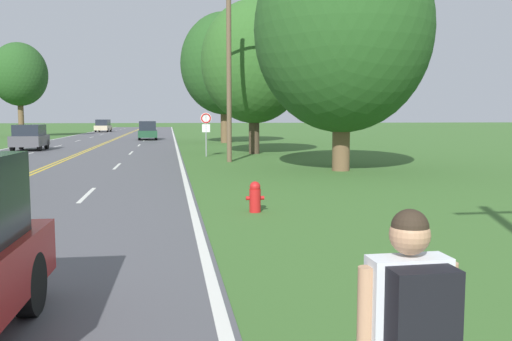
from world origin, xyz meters
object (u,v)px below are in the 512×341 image
(tree_right_cluster, at_px, (225,64))
(tree_behind_sign, at_px, (19,75))
(hitchhiker_person, at_px, (410,330))
(traffic_sign, at_px, (206,124))
(tree_mid_treeline, at_px, (343,30))
(car_dark_green_van_receding, at_px, (148,130))
(tree_left_verge, at_px, (254,62))
(fire_hydrant, at_px, (255,197))
(car_dark_grey_hatchback_mid_far, at_px, (30,137))
(car_champagne_van_distant, at_px, (103,126))

(tree_right_cluster, bearing_deg, tree_behind_sign, 139.56)
(hitchhiker_person, relative_size, tree_right_cluster, 0.16)
(traffic_sign, relative_size, tree_mid_treeline, 0.25)
(tree_mid_treeline, distance_m, car_dark_green_van_receding, 33.48)
(tree_behind_sign, height_order, car_dark_green_van_receding, tree_behind_sign)
(tree_left_verge, bearing_deg, fire_hydrant, -98.86)
(car_dark_grey_hatchback_mid_far, height_order, car_champagne_van_distant, car_champagne_van_distant)
(car_champagne_van_distant, bearing_deg, car_dark_grey_hatchback_mid_far, -176.77)
(hitchhiker_person, distance_m, tree_left_verge, 29.87)
(traffic_sign, bearing_deg, car_dark_grey_hatchback_mid_far, 146.22)
(hitchhiker_person, height_order, car_dark_green_van_receding, car_dark_green_van_receding)
(fire_hydrant, bearing_deg, car_champagne_van_distant, 99.33)
(traffic_sign, relative_size, car_dark_green_van_receding, 0.54)
(traffic_sign, relative_size, car_champagne_van_distant, 0.51)
(hitchhiker_person, distance_m, car_dark_green_van_receding, 50.60)
(car_dark_grey_hatchback_mid_far, bearing_deg, tree_right_cluster, -59.31)
(fire_hydrant, distance_m, tree_behind_sign, 55.00)
(tree_left_verge, xyz_separation_m, car_dark_grey_hatchback_mid_far, (-14.08, 5.55, -4.52))
(tree_behind_sign, relative_size, tree_right_cluster, 0.95)
(fire_hydrant, bearing_deg, hitchhiker_person, -93.94)
(fire_hydrant, bearing_deg, car_dark_grey_hatchback_mid_far, 113.49)
(car_dark_green_van_receding, bearing_deg, tree_mid_treeline, 13.47)
(tree_behind_sign, height_order, car_champagne_van_distant, tree_behind_sign)
(car_dark_grey_hatchback_mid_far, xyz_separation_m, car_dark_green_van_receding, (7.02, 15.63, 0.04))
(traffic_sign, relative_size, tree_left_verge, 0.27)
(fire_hydrant, distance_m, car_dark_grey_hatchback_mid_far, 27.61)
(tree_behind_sign, height_order, tree_mid_treeline, tree_behind_sign)
(car_dark_grey_hatchback_mid_far, bearing_deg, hitchhiker_person, -164.07)
(fire_hydrant, bearing_deg, tree_mid_treeline, 61.10)
(tree_mid_treeline, bearing_deg, hitchhiker_person, -106.91)
(tree_left_verge, bearing_deg, hitchhiker_person, -97.27)
(tree_left_verge, relative_size, car_dark_green_van_receding, 2.03)
(fire_hydrant, distance_m, car_dark_green_van_receding, 41.14)
(tree_mid_treeline, relative_size, tree_right_cluster, 0.89)
(tree_mid_treeline, distance_m, tree_right_cluster, 24.75)
(hitchhiker_person, xyz_separation_m, fire_hydrant, (0.66, 9.54, -0.68))
(fire_hydrant, relative_size, car_dark_grey_hatchback_mid_far, 0.20)
(tree_right_cluster, height_order, car_champagne_van_distant, tree_right_cluster)
(tree_mid_treeline, relative_size, car_dark_grey_hatchback_mid_far, 2.75)
(hitchhiker_person, xyz_separation_m, tree_right_cluster, (3.42, 43.22, 5.58))
(tree_right_cluster, bearing_deg, tree_mid_treeline, -84.83)
(tree_left_verge, bearing_deg, tree_mid_treeline, -79.89)
(tree_left_verge, height_order, car_dark_green_van_receding, tree_left_verge)
(fire_hydrant, bearing_deg, tree_behind_sign, 109.42)
(fire_hydrant, height_order, car_dark_grey_hatchback_mid_far, car_dark_grey_hatchback_mid_far)
(hitchhiker_person, height_order, tree_behind_sign, tree_behind_sign)
(car_champagne_van_distant, bearing_deg, tree_mid_treeline, -162.15)
(traffic_sign, distance_m, tree_mid_treeline, 10.82)
(fire_hydrant, height_order, tree_mid_treeline, tree_mid_treeline)
(traffic_sign, xyz_separation_m, car_champagne_van_distant, (-11.53, 51.70, -0.88))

